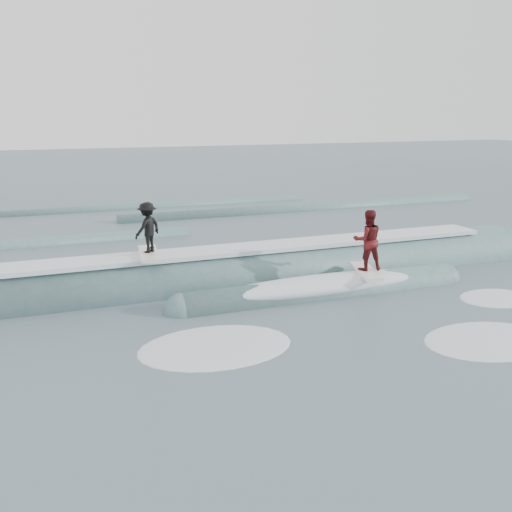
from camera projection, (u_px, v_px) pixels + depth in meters
name	position (u px, v px, depth m)	size (l,w,h in m)	color
ground	(332.00, 349.00, 13.57)	(160.00, 160.00, 0.00)	#425460
breaking_wave	(256.00, 282.00, 18.81)	(23.34, 3.89, 2.22)	#3D6765
surfer_black	(148.00, 230.00, 17.43)	(1.15, 2.05, 1.66)	silver
surfer_red	(367.00, 243.00, 17.80)	(1.07, 2.07, 2.01)	white
whitewater	(352.00, 336.00, 14.34)	(17.28, 4.58, 0.10)	white
far_swells	(163.00, 221.00, 29.44)	(41.39, 8.65, 0.80)	#3D6765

